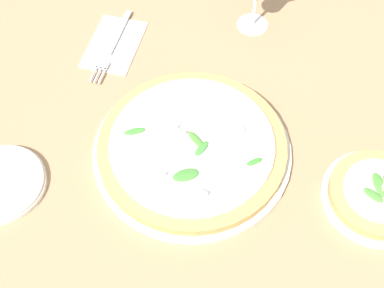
{
  "coord_description": "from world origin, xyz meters",
  "views": [
    {
      "loc": [
        0.42,
        0.26,
        0.81
      ],
      "look_at": [
        -0.03,
        -0.02,
        0.03
      ],
      "focal_mm": 50.0,
      "sensor_mm": 36.0,
      "label": 1
    }
  ],
  "objects_px": {
    "side_plate_white": "(1,183)",
    "pizza_arugula_main": "(192,148)",
    "pizza_personal_side": "(377,195)",
    "fork": "(113,45)"
  },
  "relations": [
    {
      "from": "pizza_arugula_main",
      "to": "pizza_personal_side",
      "type": "height_order",
      "value": "same"
    },
    {
      "from": "fork",
      "to": "side_plate_white",
      "type": "relative_size",
      "value": 1.32
    },
    {
      "from": "side_plate_white",
      "to": "pizza_arugula_main",
      "type": "bearing_deg",
      "value": 133.44
    },
    {
      "from": "fork",
      "to": "side_plate_white",
      "type": "height_order",
      "value": "side_plate_white"
    },
    {
      "from": "pizza_personal_side",
      "to": "fork",
      "type": "xyz_separation_m",
      "value": [
        -0.05,
        -0.59,
        -0.01
      ]
    },
    {
      "from": "pizza_personal_side",
      "to": "fork",
      "type": "distance_m",
      "value": 0.6
    },
    {
      "from": "pizza_arugula_main",
      "to": "pizza_personal_side",
      "type": "bearing_deg",
      "value": 105.25
    },
    {
      "from": "pizza_arugula_main",
      "to": "pizza_personal_side",
      "type": "relative_size",
      "value": 1.93
    },
    {
      "from": "pizza_arugula_main",
      "to": "pizza_personal_side",
      "type": "distance_m",
      "value": 0.33
    },
    {
      "from": "pizza_personal_side",
      "to": "pizza_arugula_main",
      "type": "bearing_deg",
      "value": -74.75
    }
  ]
}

